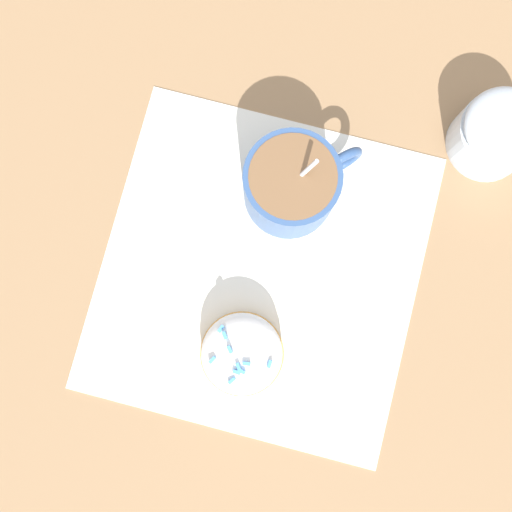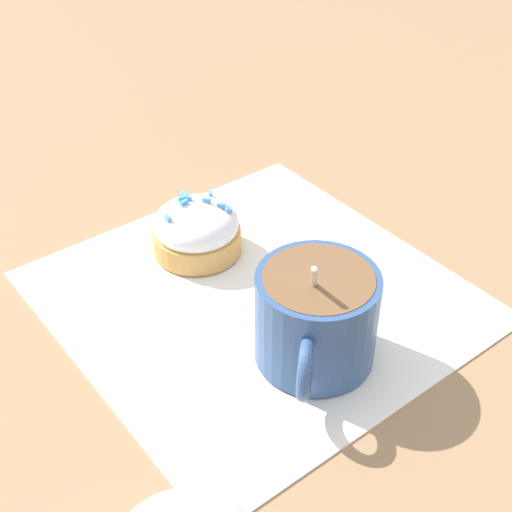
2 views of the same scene
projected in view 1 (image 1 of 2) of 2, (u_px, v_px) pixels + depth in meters
name	position (u px, v px, depth m)	size (l,w,h in m)	color
ground_plane	(260.00, 271.00, 0.59)	(3.00, 3.00, 0.00)	#93704C
paper_napkin	(260.00, 271.00, 0.59)	(0.34, 0.34, 0.00)	white
coffee_cup	(296.00, 186.00, 0.56)	(0.10, 0.10, 0.10)	#335184
frosted_pastry	(242.00, 353.00, 0.56)	(0.08, 0.08, 0.05)	#D19347
sugar_bowl	(498.00, 133.00, 0.57)	(0.08, 0.08, 0.07)	silver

